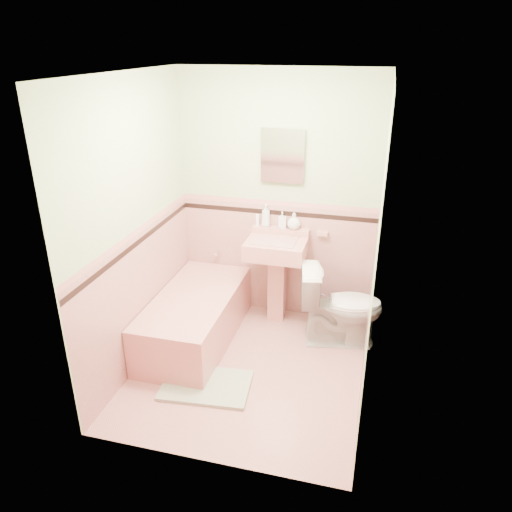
% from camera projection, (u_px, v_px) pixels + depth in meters
% --- Properties ---
extents(floor, '(2.20, 2.20, 0.00)m').
position_uv_depth(floor, '(249.00, 368.00, 4.41)').
color(floor, tan).
rests_on(floor, ground).
extents(ceiling, '(2.20, 2.20, 0.00)m').
position_uv_depth(ceiling, '(247.00, 73.00, 3.40)').
color(ceiling, white).
rests_on(ceiling, ground).
extents(wall_back, '(2.50, 0.00, 2.50)m').
position_uv_depth(wall_back, '(277.00, 200.00, 4.88)').
color(wall_back, beige).
rests_on(wall_back, ground).
extents(wall_front, '(2.50, 0.00, 2.50)m').
position_uv_depth(wall_front, '(199.00, 306.00, 2.94)').
color(wall_front, beige).
rests_on(wall_front, ground).
extents(wall_left, '(0.00, 2.50, 2.50)m').
position_uv_depth(wall_left, '(134.00, 228.00, 4.14)').
color(wall_left, beige).
rests_on(wall_left, ground).
extents(wall_right, '(0.00, 2.50, 2.50)m').
position_uv_depth(wall_right, '(376.00, 252.00, 3.68)').
color(wall_right, beige).
rests_on(wall_right, ground).
extents(wainscot_back, '(2.00, 0.00, 2.00)m').
position_uv_depth(wainscot_back, '(276.00, 260.00, 5.14)').
color(wainscot_back, tan).
rests_on(wainscot_back, ground).
extents(wainscot_front, '(2.00, 0.00, 2.00)m').
position_uv_depth(wainscot_front, '(205.00, 392.00, 3.21)').
color(wainscot_front, tan).
rests_on(wainscot_front, ground).
extents(wainscot_left, '(0.00, 2.20, 2.20)m').
position_uv_depth(wainscot_left, '(143.00, 296.00, 4.40)').
color(wainscot_left, tan).
rests_on(wainscot_left, ground).
extents(wainscot_right, '(0.00, 2.20, 2.20)m').
position_uv_depth(wainscot_right, '(367.00, 326.00, 3.94)').
color(wainscot_right, tan).
rests_on(wainscot_right, ground).
extents(accent_back, '(2.00, 0.00, 2.00)m').
position_uv_depth(accent_back, '(277.00, 213.00, 4.92)').
color(accent_back, black).
rests_on(accent_back, ground).
extents(accent_front, '(2.00, 0.00, 2.00)m').
position_uv_depth(accent_front, '(201.00, 323.00, 3.00)').
color(accent_front, black).
rests_on(accent_front, ground).
extents(accent_left, '(0.00, 2.20, 2.20)m').
position_uv_depth(accent_left, '(138.00, 243.00, 4.19)').
color(accent_left, black).
rests_on(accent_left, ground).
extents(accent_right, '(0.00, 2.20, 2.20)m').
position_uv_depth(accent_right, '(372.00, 268.00, 3.74)').
color(accent_right, black).
rests_on(accent_right, ground).
extents(cap_back, '(2.00, 0.00, 2.00)m').
position_uv_depth(cap_back, '(277.00, 203.00, 4.88)').
color(cap_back, '#CB7C7D').
rests_on(cap_back, ground).
extents(cap_front, '(2.00, 0.00, 2.00)m').
position_uv_depth(cap_front, '(201.00, 309.00, 2.96)').
color(cap_front, '#CB7C7D').
rests_on(cap_front, ground).
extents(cap_left, '(0.00, 2.20, 2.20)m').
position_uv_depth(cap_left, '(136.00, 232.00, 4.15)').
color(cap_left, '#CB7C7D').
rests_on(cap_left, ground).
extents(cap_right, '(0.00, 2.20, 2.20)m').
position_uv_depth(cap_right, '(373.00, 256.00, 3.70)').
color(cap_right, '#CB7C7D').
rests_on(cap_right, ground).
extents(bathtub, '(0.70, 1.50, 0.45)m').
position_uv_depth(bathtub, '(195.00, 319.00, 4.76)').
color(bathtub, tan).
rests_on(bathtub, floor).
extents(tub_faucet, '(0.04, 0.12, 0.04)m').
position_uv_depth(tub_faucet, '(218.00, 252.00, 5.23)').
color(tub_faucet, silver).
rests_on(tub_faucet, wall_back).
extents(sink, '(0.58, 0.48, 0.92)m').
position_uv_depth(sink, '(276.00, 282.00, 4.98)').
color(sink, tan).
rests_on(sink, floor).
extents(sink_faucet, '(0.02, 0.02, 0.10)m').
position_uv_depth(sink_faucet, '(280.00, 232.00, 4.90)').
color(sink_faucet, silver).
rests_on(sink_faucet, sink).
extents(medicine_cabinet, '(0.38, 0.04, 0.48)m').
position_uv_depth(medicine_cabinet, '(283.00, 156.00, 4.66)').
color(medicine_cabinet, white).
rests_on(medicine_cabinet, wall_back).
extents(soap_dish, '(0.11, 0.06, 0.04)m').
position_uv_depth(soap_dish, '(322.00, 234.00, 4.86)').
color(soap_dish, tan).
rests_on(soap_dish, wall_back).
extents(soap_bottle_left, '(0.12, 0.12, 0.23)m').
position_uv_depth(soap_bottle_left, '(266.00, 216.00, 4.92)').
color(soap_bottle_left, '#B2B2B2').
rests_on(soap_bottle_left, sink).
extents(soap_bottle_mid, '(0.09, 0.09, 0.17)m').
position_uv_depth(soap_bottle_mid, '(282.00, 220.00, 4.89)').
color(soap_bottle_mid, '#B2B2B2').
rests_on(soap_bottle_mid, sink).
extents(soap_bottle_right, '(0.16, 0.16, 0.17)m').
position_uv_depth(soap_bottle_right, '(294.00, 221.00, 4.86)').
color(soap_bottle_right, '#B2B2B2').
rests_on(soap_bottle_right, sink).
extents(tube, '(0.05, 0.05, 0.12)m').
position_uv_depth(tube, '(257.00, 220.00, 4.96)').
color(tube, white).
rests_on(tube, sink).
extents(toilet, '(0.84, 0.58, 0.79)m').
position_uv_depth(toilet, '(341.00, 306.00, 4.66)').
color(toilet, white).
rests_on(toilet, floor).
extents(bucket, '(0.31, 0.31, 0.23)m').
position_uv_depth(bucket, '(318.00, 314.00, 5.06)').
color(bucket, navy).
rests_on(bucket, floor).
extents(bath_mat, '(0.79, 0.56, 0.03)m').
position_uv_depth(bath_mat, '(206.00, 385.00, 4.17)').
color(bath_mat, gray).
rests_on(bath_mat, floor).
extents(shoe, '(0.16, 0.08, 0.06)m').
position_uv_depth(shoe, '(191.00, 379.00, 4.17)').
color(shoe, '#BF1E59').
rests_on(shoe, bath_mat).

